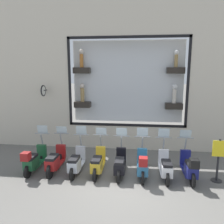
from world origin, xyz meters
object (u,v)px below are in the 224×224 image
(scooter_white_1, at_px, (165,166))
(scooter_teal_2, at_px, (142,165))
(scooter_red_6, at_px, (55,161))
(scooter_silver_5, at_px, (76,162))
(scooter_green_7, at_px, (34,160))
(shop_sign_post, at_px, (218,159))
(scooter_black_3, at_px, (120,164))
(scooter_navy_0, at_px, (189,167))
(scooter_yellow_4, at_px, (98,163))

(scooter_white_1, relative_size, scooter_teal_2, 1.00)
(scooter_red_6, bearing_deg, scooter_silver_5, -90.25)
(scooter_green_7, height_order, shop_sign_post, scooter_green_7)
(scooter_black_3, bearing_deg, scooter_navy_0, -91.45)
(scooter_teal_2, relative_size, scooter_silver_5, 1.00)
(scooter_white_1, distance_m, scooter_red_6, 4.03)
(scooter_green_7, bearing_deg, scooter_yellow_4, -88.43)
(scooter_navy_0, xyz_separation_m, scooter_yellow_4, (0.06, 3.22, -0.04))
(shop_sign_post, bearing_deg, scooter_silver_5, 89.17)
(scooter_black_3, bearing_deg, scooter_yellow_4, 89.85)
(scooter_red_6, height_order, scooter_green_7, scooter_green_7)
(scooter_white_1, xyz_separation_m, scooter_silver_5, (0.00, 3.22, 0.00))
(scooter_teal_2, xyz_separation_m, scooter_silver_5, (0.06, 2.42, -0.04))
(scooter_red_6, relative_size, scooter_green_7, 1.01)
(scooter_white_1, xyz_separation_m, scooter_green_7, (-0.06, 4.83, 0.05))
(scooter_black_3, height_order, scooter_yellow_4, scooter_black_3)
(scooter_teal_2, bearing_deg, scooter_white_1, -85.53)
(scooter_navy_0, distance_m, shop_sign_post, 0.98)
(scooter_teal_2, bearing_deg, scooter_black_3, 85.53)
(scooter_teal_2, height_order, scooter_green_7, scooter_teal_2)
(scooter_yellow_4, xyz_separation_m, scooter_green_7, (-0.07, 2.42, 0.03))
(scooter_teal_2, height_order, scooter_red_6, scooter_teal_2)
(scooter_black_3, height_order, scooter_red_6, scooter_black_3)
(scooter_red_6, bearing_deg, scooter_white_1, -90.07)
(scooter_white_1, relative_size, scooter_silver_5, 1.00)
(scooter_navy_0, relative_size, scooter_green_7, 1.00)
(scooter_yellow_4, distance_m, scooter_silver_5, 0.81)
(scooter_navy_0, xyz_separation_m, shop_sign_post, (-0.01, -0.92, 0.33))
(scooter_yellow_4, bearing_deg, scooter_silver_5, 90.07)
(scooter_white_1, xyz_separation_m, shop_sign_post, (-0.07, -1.73, 0.38))
(scooter_teal_2, relative_size, scooter_black_3, 1.00)
(scooter_white_1, height_order, shop_sign_post, scooter_white_1)
(scooter_green_7, bearing_deg, scooter_teal_2, -89.98)
(scooter_navy_0, distance_m, scooter_white_1, 0.81)
(scooter_navy_0, xyz_separation_m, scooter_white_1, (0.06, 0.81, -0.05))
(scooter_white_1, height_order, scooter_black_3, scooter_white_1)
(scooter_silver_5, bearing_deg, scooter_green_7, 92.33)
(scooter_silver_5, height_order, scooter_red_6, scooter_silver_5)
(scooter_navy_0, xyz_separation_m, scooter_teal_2, (-0.00, 1.61, -0.00))
(scooter_white_1, distance_m, scooter_yellow_4, 2.42)
(scooter_green_7, bearing_deg, scooter_silver_5, -87.67)
(scooter_navy_0, relative_size, scooter_black_3, 1.00)
(scooter_white_1, bearing_deg, shop_sign_post, -92.33)
(scooter_red_6, distance_m, scooter_green_7, 0.81)
(scooter_teal_2, bearing_deg, scooter_silver_5, 88.48)
(scooter_black_3, xyz_separation_m, shop_sign_post, (-0.07, -3.34, 0.38))
(scooter_red_6, bearing_deg, scooter_green_7, 94.89)
(scooter_red_6, relative_size, shop_sign_post, 1.21)
(scooter_black_3, bearing_deg, scooter_white_1, -90.00)
(scooter_green_7, bearing_deg, shop_sign_post, -90.05)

